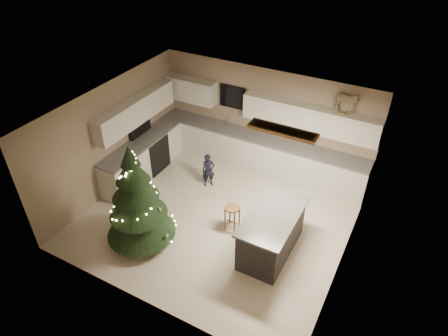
# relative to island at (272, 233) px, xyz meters

# --- Properties ---
(ground_plane) EXTENTS (5.50, 5.50, 0.00)m
(ground_plane) POSITION_rel_island_xyz_m (-1.42, 0.31, -0.48)
(ground_plane) COLOR #BFB5A0
(room_shell) EXTENTS (5.52, 5.02, 2.61)m
(room_shell) POSITION_rel_island_xyz_m (-1.39, 0.31, 1.27)
(room_shell) COLOR gray
(room_shell) RESTS_ON ground_plane
(cabinetry) EXTENTS (5.50, 3.20, 2.00)m
(cabinetry) POSITION_rel_island_xyz_m (-2.33, 1.96, 0.28)
(cabinetry) COLOR silver
(cabinetry) RESTS_ON ground_plane
(island) EXTENTS (0.90, 1.70, 0.95)m
(island) POSITION_rel_island_xyz_m (0.00, 0.00, 0.00)
(island) COLOR black
(island) RESTS_ON ground_plane
(bar_stool) EXTENTS (0.32, 0.32, 0.61)m
(bar_stool) POSITION_rel_island_xyz_m (-0.97, 0.19, -0.02)
(bar_stool) COLOR brown
(bar_stool) RESTS_ON ground_plane
(christmas_tree) EXTENTS (1.44, 1.40, 2.31)m
(christmas_tree) POSITION_rel_island_xyz_m (-2.46, -0.98, 0.47)
(christmas_tree) COLOR #3F2816
(christmas_tree) RESTS_ON ground_plane
(toddler) EXTENTS (0.37, 0.36, 0.86)m
(toddler) POSITION_rel_island_xyz_m (-2.18, 1.28, -0.05)
(toddler) COLOR black
(toddler) RESTS_ON ground_plane
(rocking_horse) EXTENTS (0.64, 0.37, 0.53)m
(rocking_horse) POSITION_rel_island_xyz_m (0.46, 2.64, 1.80)
(rocking_horse) COLOR brown
(rocking_horse) RESTS_ON cabinetry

